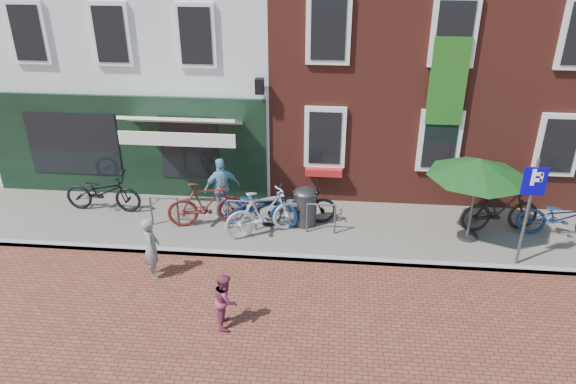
# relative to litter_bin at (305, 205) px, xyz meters

# --- Properties ---
(ground) EXTENTS (80.00, 80.00, 0.00)m
(ground) POSITION_rel_litter_bin_xyz_m (-0.08, -1.62, -0.66)
(ground) COLOR brown
(sidewalk) EXTENTS (24.00, 3.00, 0.10)m
(sidewalk) POSITION_rel_litter_bin_xyz_m (0.92, -0.12, -0.61)
(sidewalk) COLOR slate
(sidewalk) RESTS_ON ground
(building_stucco) EXTENTS (8.00, 8.00, 9.00)m
(building_stucco) POSITION_rel_litter_bin_xyz_m (-5.08, 5.38, 3.84)
(building_stucco) COLOR silver
(building_stucco) RESTS_ON ground
(building_brick_mid) EXTENTS (6.00, 8.00, 10.00)m
(building_brick_mid) POSITION_rel_litter_bin_xyz_m (1.92, 5.38, 4.34)
(building_brick_mid) COLOR maroon
(building_brick_mid) RESTS_ON ground
(litter_bin) EXTENTS (0.59, 0.59, 1.09)m
(litter_bin) POSITION_rel_litter_bin_xyz_m (0.00, 0.00, 0.00)
(litter_bin) COLOR #39393B
(litter_bin) RESTS_ON sidewalk
(parking_sign) EXTENTS (0.50, 0.08, 2.60)m
(parking_sign) POSITION_rel_litter_bin_xyz_m (4.97, -1.38, 1.14)
(parking_sign) COLOR #4C4C4F
(parking_sign) RESTS_ON sidewalk
(parasol) EXTENTS (2.40, 2.40, 2.24)m
(parasol) POSITION_rel_litter_bin_xyz_m (4.07, -0.32, 1.43)
(parasol) COLOR #4C4C4F
(parasol) RESTS_ON sidewalk
(woman) EXTENTS (0.49, 0.61, 1.45)m
(woman) POSITION_rel_litter_bin_xyz_m (-3.23, -2.47, 0.06)
(woman) COLOR gray
(woman) RESTS_ON ground
(boy) EXTENTS (0.52, 0.62, 1.17)m
(boy) POSITION_rel_litter_bin_xyz_m (-1.29, -3.95, -0.08)
(boy) COLOR #8B3151
(boy) RESTS_ON ground
(cafe_person) EXTENTS (1.03, 0.81, 1.64)m
(cafe_person) POSITION_rel_litter_bin_xyz_m (-2.20, 0.26, 0.25)
(cafe_person) COLOR #6AAECF
(cafe_person) RESTS_ON sidewalk
(bicycle_0) EXTENTS (2.10, 0.78, 1.10)m
(bicycle_0) POSITION_rel_litter_bin_xyz_m (-5.47, 0.25, -0.01)
(bicycle_0) COLOR black
(bicycle_0) RESTS_ON sidewalk
(bicycle_1) EXTENTS (2.10, 1.02, 1.22)m
(bicycle_1) POSITION_rel_litter_bin_xyz_m (-2.49, -0.29, 0.05)
(bicycle_1) COLOR #541B15
(bicycle_1) RESTS_ON sidewalk
(bicycle_2) EXTENTS (2.13, 0.87, 1.10)m
(bicycle_2) POSITION_rel_litter_bin_xyz_m (-1.20, -0.22, -0.01)
(bicycle_2) COLOR navy
(bicycle_2) RESTS_ON sidewalk
(bicycle_3) EXTENTS (2.06, 1.43, 1.22)m
(bicycle_3) POSITION_rel_litter_bin_xyz_m (-0.98, -0.61, 0.05)
(bicycle_3) COLOR #B5B6B8
(bicycle_3) RESTS_ON sidewalk
(bicycle_4) EXTENTS (2.19, 1.16, 1.10)m
(bicycle_4) POSITION_rel_litter_bin_xyz_m (-0.23, -0.03, -0.01)
(bicycle_4) COLOR black
(bicycle_4) RESTS_ON sidewalk
(bicycle_5) EXTENTS (2.10, 0.97, 1.22)m
(bicycle_5) POSITION_rel_litter_bin_xyz_m (4.90, 0.12, 0.05)
(bicycle_5) COLOR black
(bicycle_5) RESTS_ON sidewalk
(bicycle_6) EXTENTS (2.15, 0.95, 1.10)m
(bicycle_6) POSITION_rel_litter_bin_xyz_m (6.34, -0.04, -0.01)
(bicycle_6) COLOR navy
(bicycle_6) RESTS_ON sidewalk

